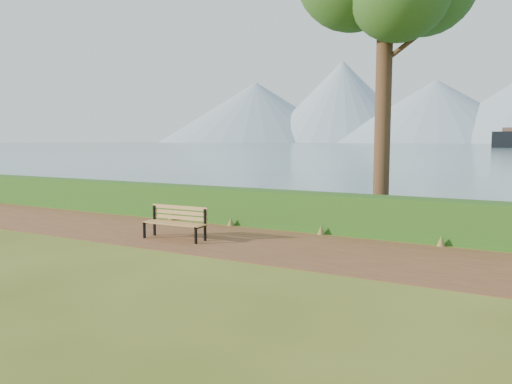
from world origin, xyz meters
The scene contains 5 objects.
ground centered at (0.00, 0.00, 0.00)m, with size 140.00×140.00×0.00m, color #445317.
path centered at (0.00, 0.30, 0.01)m, with size 40.00×3.40×0.01m, color #54341C.
hedge centered at (0.00, 2.60, 0.50)m, with size 32.00×0.85×1.00m, color #1B4714.
mountains centered at (-9.17, 406.05, 27.70)m, with size 585.00×190.00×70.00m.
bench centered at (-1.27, -0.19, 0.47)m, with size 1.63×0.53×0.81m.
Camera 1 is at (6.19, -9.70, 2.41)m, focal length 35.00 mm.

